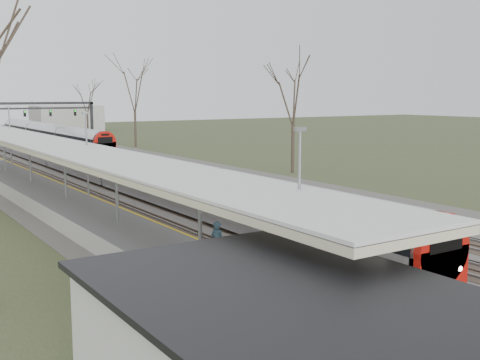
{
  "coord_description": "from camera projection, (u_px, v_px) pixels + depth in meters",
  "views": [
    {
      "loc": [
        -19.45,
        -0.6,
        7.06
      ],
      "look_at": [
        -0.0,
        29.22,
        2.0
      ],
      "focal_mm": 45.0,
      "sensor_mm": 36.0,
      "label": 1
    }
  ],
  "objects": [
    {
      "name": "platform",
      "position": [
        50.0,
        199.0,
        38.15
      ],
      "size": [
        3.5,
        69.0,
        1.0
      ],
      "primitive_type": "cube",
      "color": "#9E9B93",
      "rests_on": "ground"
    },
    {
      "name": "signal_gantry",
      "position": [
        19.0,
        111.0,
        81.96
      ],
      "size": [
        21.0,
        0.59,
        6.08
      ],
      "color": "black",
      "rests_on": "ground"
    },
    {
      "name": "tree_east_far",
      "position": [
        293.0,
        92.0,
        53.39
      ],
      "size": [
        5.0,
        5.0,
        10.3
      ],
      "color": "#2D231C",
      "rests_on": "ground"
    },
    {
      "name": "passenger",
      "position": [
        218.0,
        242.0,
        21.73
      ],
      "size": [
        0.56,
        0.67,
        1.55
      ],
      "primitive_type": "imported",
      "rotation": [
        0.0,
        0.0,
        1.98
      ],
      "color": "#314B5F",
      "rests_on": "platform"
    },
    {
      "name": "train_far",
      "position": [
        49.0,
        134.0,
        85.63
      ],
      "size": [
        2.62,
        45.21,
        3.05
      ],
      "color": "#B6B8C1",
      "rests_on": "ground"
    },
    {
      "name": "canopy",
      "position": [
        70.0,
        151.0,
        33.92
      ],
      "size": [
        4.1,
        50.0,
        3.11
      ],
      "color": "slate",
      "rests_on": "platform"
    },
    {
      "name": "track_bed",
      "position": [
        96.0,
        168.0,
        57.76
      ],
      "size": [
        24.0,
        160.0,
        0.22
      ],
      "color": "#474442",
      "rests_on": "ground"
    },
    {
      "name": "train_near",
      "position": [
        85.0,
        160.0,
        51.76
      ],
      "size": [
        2.62,
        75.21,
        3.05
      ],
      "color": "#B6B8C1",
      "rests_on": "ground"
    }
  ]
}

